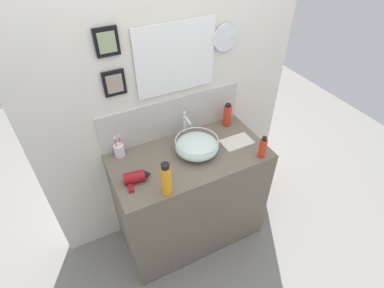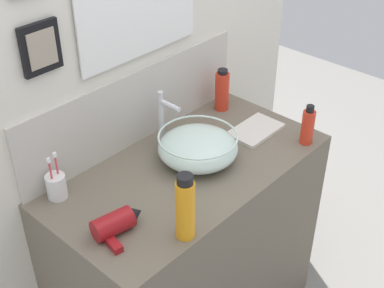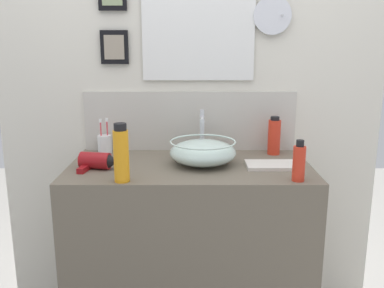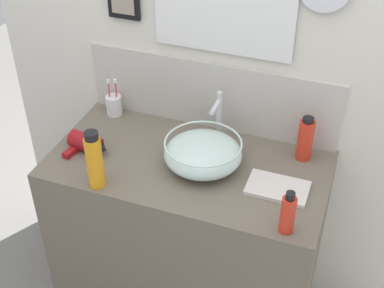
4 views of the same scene
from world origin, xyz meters
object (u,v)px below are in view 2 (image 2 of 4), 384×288
Objects in this scene: spray_bottle at (222,90)px; toothbrush_cup at (56,186)px; hand_towel at (255,130)px; hair_drier at (117,223)px; glass_bowl_sink at (198,147)px; shampoo_bottle at (185,208)px; soap_dispenser at (308,126)px; faucet at (163,115)px.

toothbrush_cup is at bearing 178.07° from spray_bottle.
toothbrush_cup is 0.86m from hand_towel.
glass_bowl_sink is at bearing 9.08° from hair_drier.
shampoo_bottle is 1.05× the size of hand_towel.
toothbrush_cup is (-0.03, 0.29, 0.01)m from hair_drier.
spray_bottle is 0.25m from hand_towel.
soap_dispenser is 0.43m from spray_bottle.
toothbrush_cup reaches higher than hand_towel.
shampoo_bottle is 1.25× the size of spray_bottle.
hair_drier is at bearing 127.96° from shampoo_bottle.
spray_bottle is at bearing 31.86° from shampoo_bottle.
faucet is (-0.00, 0.19, 0.07)m from glass_bowl_sink.
faucet is 1.22× the size of hair_drier.
spray_bottle reaches higher than hair_drier.
toothbrush_cup is at bearing 156.71° from glass_bowl_sink.
glass_bowl_sink is 0.41m from spray_bottle.
hand_towel is at bearing 110.25° from soap_dispenser.
hand_towel is (0.32, -0.04, -0.05)m from glass_bowl_sink.
glass_bowl_sink is at bearing -90.00° from faucet.
soap_dispenser is at bearing -27.29° from toothbrush_cup.
soap_dispenser is (0.89, -0.46, 0.03)m from toothbrush_cup.
spray_bottle is at bearing 77.29° from hand_towel.
toothbrush_cup reaches higher than soap_dispenser.
faucet is at bearing 132.16° from soap_dispenser.
soap_dispenser reaches higher than glass_bowl_sink.
spray_bottle is (-0.02, 0.43, 0.01)m from soap_dispenser.
faucet reaches higher than toothbrush_cup.
shampoo_bottle is (-0.73, -0.01, 0.04)m from soap_dispenser.
hand_towel is at bearing -102.71° from spray_bottle.
shampoo_bottle reaches higher than toothbrush_cup.
soap_dispenser is (0.39, -0.24, 0.02)m from glass_bowl_sink.
faucet is at bearing -179.83° from spray_bottle.
glass_bowl_sink is 1.59× the size of spray_bottle.
glass_bowl_sink is 1.71× the size of toothbrush_cup.
soap_dispenser is 0.89× the size of spray_bottle.
faucet reaches higher than spray_bottle.
spray_bottle is 0.84× the size of hand_towel.
soap_dispenser is at bearing -69.75° from hand_towel.
faucet is 1.26× the size of toothbrush_cup.
hair_drier is at bearing -170.92° from glass_bowl_sink.
glass_bowl_sink is at bearing -23.29° from toothbrush_cup.
spray_bottle is (0.71, 0.44, -0.02)m from shampoo_bottle.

